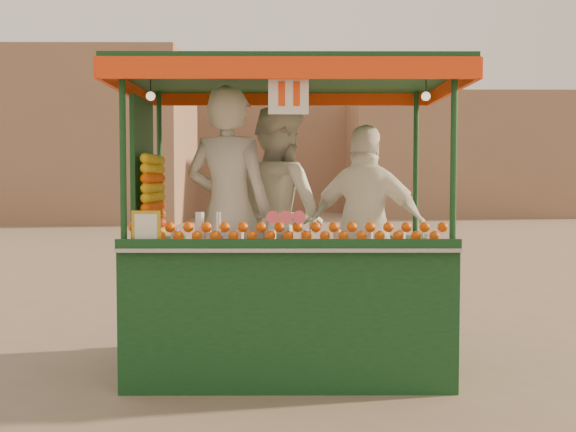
{
  "coord_description": "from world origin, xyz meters",
  "views": [
    {
      "loc": [
        -0.35,
        -5.5,
        1.51
      ],
      "look_at": [
        -0.32,
        -0.01,
        1.22
      ],
      "focal_mm": 42.65,
      "sensor_mm": 36.0,
      "label": 1
    }
  ],
  "objects_px": {
    "juice_cart": "(280,274)",
    "vendor_right": "(366,229)",
    "vendor_left": "(228,211)",
    "vendor_middle": "(278,216)"
  },
  "relations": [
    {
      "from": "juice_cart",
      "to": "vendor_right",
      "type": "distance_m",
      "value": 0.79
    },
    {
      "from": "juice_cart",
      "to": "vendor_right",
      "type": "relative_size",
      "value": 1.56
    },
    {
      "from": "vendor_right",
      "to": "vendor_middle",
      "type": "bearing_deg",
      "value": -0.21
    },
    {
      "from": "juice_cart",
      "to": "vendor_middle",
      "type": "height_order",
      "value": "juice_cart"
    },
    {
      "from": "vendor_left",
      "to": "vendor_right",
      "type": "bearing_deg",
      "value": -159.06
    },
    {
      "from": "juice_cart",
      "to": "vendor_middle",
      "type": "distance_m",
      "value": 0.62
    },
    {
      "from": "vendor_left",
      "to": "vendor_right",
      "type": "xyz_separation_m",
      "value": [
        1.11,
        0.04,
        -0.14
      ]
    },
    {
      "from": "juice_cart",
      "to": "vendor_right",
      "type": "xyz_separation_m",
      "value": [
        0.7,
        0.15,
        0.34
      ]
    },
    {
      "from": "vendor_left",
      "to": "vendor_middle",
      "type": "distance_m",
      "value": 0.52
    },
    {
      "from": "vendor_left",
      "to": "vendor_middle",
      "type": "relative_size",
      "value": 1.06
    }
  ]
}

